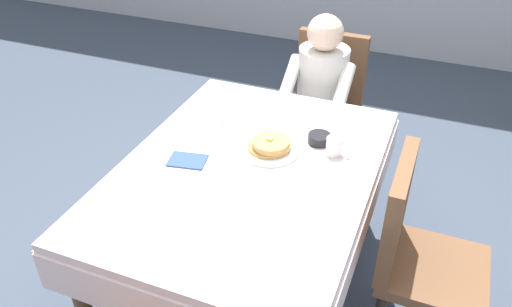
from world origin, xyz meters
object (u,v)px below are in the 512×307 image
Objects in this scene: dining_table_main at (247,183)px; knife_right_of_plate at (307,161)px; chair_diner at (325,98)px; bowl_butter at (319,139)px; plate_breakfast at (270,150)px; cup_coffee at (335,146)px; diner_person at (320,88)px; breakfast_stack at (270,144)px; syrup_pitcher at (222,121)px; fork_left_of_plate at (231,144)px; chair_right_side at (415,247)px; spoon_near_edge at (233,193)px.

dining_table_main is 0.29m from knife_right_of_plate.
bowl_butter is at bearing 102.40° from chair_diner.
cup_coffee reaches higher than plate_breakfast.
diner_person is at bearing 105.06° from bowl_butter.
breakfast_stack is (-0.00, -0.85, 0.11)m from diner_person.
fork_left_of_plate is at bearing -51.14° from syrup_pitcher.
chair_right_side reaches higher than cup_coffee.
bowl_butter is at bearing 38.99° from plate_breakfast.
plate_breakfast is 0.03m from breakfast_stack.
knife_right_of_plate is (0.18, -1.03, 0.21)m from chair_diner.
cup_coffee is (0.28, 0.09, 0.00)m from breakfast_stack.
syrup_pitcher is at bearing 67.61° from diner_person.
bowl_butter reaches higher than plate_breakfast.
cup_coffee is (0.28, -0.92, 0.25)m from chair_diner.
plate_breakfast is at bearing 164.93° from breakfast_stack.
spoon_near_edge is at bearing -95.16° from breakfast_stack.
syrup_pitcher reaches higher than spoon_near_edge.
cup_coffee is 0.58m from syrup_pitcher.
knife_right_of_plate is 0.40m from spoon_near_edge.
syrup_pitcher reaches higher than fork_left_of_plate.
syrup_pitcher is at bearing 117.79° from spoon_near_edge.
diner_person reaches higher than chair_right_side.
knife_right_of_plate is (0.18, -0.87, 0.07)m from diner_person.
syrup_pitcher is at bearing 159.15° from plate_breakfast.
bowl_butter reaches higher than dining_table_main.
dining_table_main is 0.44m from cup_coffee.
diner_person is at bearing 86.34° from spoon_near_edge.
diner_person is 1.20× the size of chair_right_side.
chair_diner is (0.06, 1.17, -0.12)m from dining_table_main.
cup_coffee is 0.15m from knife_right_of_plate.
dining_table_main is 1.02m from diner_person.
breakfast_stack is at bearing 89.66° from diner_person.
chair_diner is 0.21m from diner_person.
bowl_butter is (0.19, 0.16, 0.01)m from plate_breakfast.
diner_person is 4.00× the size of plate_breakfast.
knife_right_of_plate is at bearing 30.55° from dining_table_main.
bowl_butter is (0.19, 0.16, -0.02)m from breakfast_stack.
spoon_near_edge is (-0.32, -0.45, -0.04)m from cup_coffee.
spoon_near_edge is (0.02, -0.20, 0.09)m from dining_table_main.
diner_person is 5.46× the size of breakfast_stack.
syrup_pitcher is 0.51m from knife_right_of_plate.
cup_coffee is at bearing -119.73° from chair_right_side.
syrup_pitcher is at bearing 71.20° from chair_diner.
knife_right_of_plate is at bearing -6.01° from plate_breakfast.
knife_right_of_plate is at bearing -104.77° from chair_right_side.
diner_person is 0.86m from plate_breakfast.
breakfast_stack is at bearing -162.52° from cup_coffee.
chair_right_side is 6.20× the size of spoon_near_edge.
fork_left_of_plate is (-0.48, -0.11, -0.04)m from cup_coffee.
plate_breakfast is at bearing 89.57° from chair_diner.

